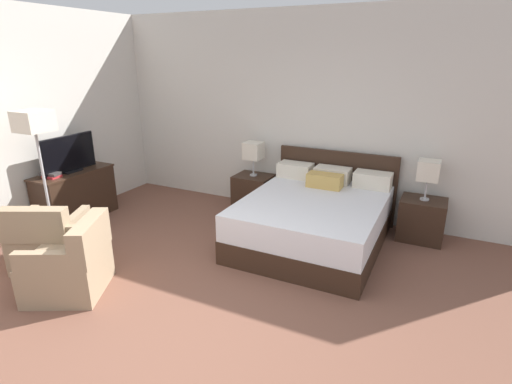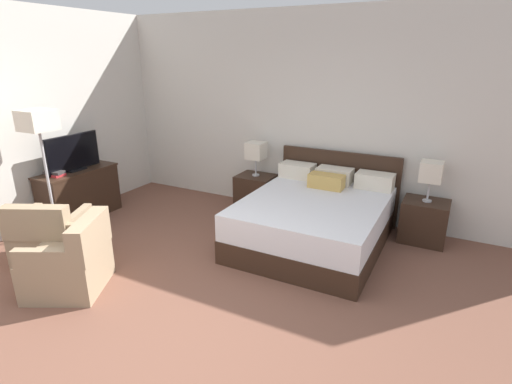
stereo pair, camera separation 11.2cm
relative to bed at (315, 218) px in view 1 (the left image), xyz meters
name	(u,v)px [view 1 (the left image)]	position (x,y,z in m)	size (l,w,h in m)	color
ground_plane	(161,348)	(-0.49, -2.39, -0.32)	(10.09, 10.09, 0.00)	brown
wall_back	(308,116)	(-0.49, 1.00, 1.10)	(7.28, 0.06, 2.85)	beige
wall_left	(33,121)	(-3.55, -1.01, 1.10)	(0.06, 5.16, 2.85)	beige
bed	(315,218)	(0.00, 0.00, 0.00)	(1.67, 1.97, 0.98)	#332116
nightstand_left	(253,192)	(-1.19, 0.68, -0.06)	(0.54, 0.45, 0.53)	#332116
nightstand_right	(421,219)	(1.19, 0.68, -0.06)	(0.54, 0.45, 0.53)	#332116
table_lamp_left	(253,151)	(-1.19, 0.68, 0.58)	(0.25, 0.25, 0.50)	#B7B7BC
table_lamp_right	(429,171)	(1.19, 0.68, 0.58)	(0.25, 0.25, 0.50)	#B7B7BC
dresser	(76,195)	(-3.27, -0.77, 0.04)	(0.46, 1.11, 0.71)	#332116
tv	(69,154)	(-3.27, -0.78, 0.63)	(0.18, 0.83, 0.50)	black
book_red_cover	(52,176)	(-3.26, -1.09, 0.40)	(0.19, 0.16, 0.03)	#B7282D
book_blue_cover	(50,174)	(-3.29, -1.09, 0.43)	(0.25, 0.14, 0.04)	#383333
armchair_by_window	(50,241)	(-2.45, -1.84, -0.04)	(0.91, 0.92, 0.76)	#9E8466
armchair_companion	(71,265)	(-1.80, -2.11, -0.04)	(0.92, 0.92, 0.76)	#9E8466
floor_lamp	(35,131)	(-3.02, -1.38, 1.07)	(0.35, 0.35, 1.63)	#B7B7BC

